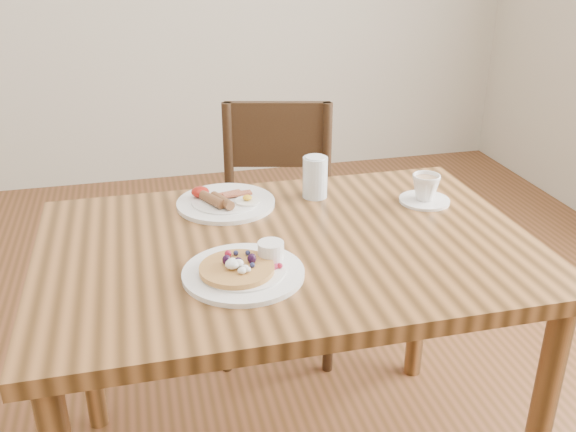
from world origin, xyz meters
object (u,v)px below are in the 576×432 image
object	(u,v)px
dining_table	(288,277)
water_glass	(315,177)
pancake_plate	(245,269)
breakfast_plate	(224,202)
teacup_saucer	(425,190)
chair_far	(277,217)

from	to	relation	value
dining_table	water_glass	distance (m)	0.34
pancake_plate	water_glass	world-z (taller)	water_glass
breakfast_plate	dining_table	bearing A→B (deg)	-65.82
dining_table	teacup_saucer	world-z (taller)	teacup_saucer
water_glass	pancake_plate	bearing A→B (deg)	-124.84
teacup_saucer	water_glass	xyz separation A→B (m)	(-0.29, 0.11, 0.02)
dining_table	water_glass	world-z (taller)	water_glass
chair_far	teacup_saucer	bearing A→B (deg)	132.56
breakfast_plate	teacup_saucer	size ratio (longest dim) A/B	1.93
pancake_plate	teacup_saucer	size ratio (longest dim) A/B	1.93
teacup_saucer	pancake_plate	bearing A→B (deg)	-153.14
chair_far	teacup_saucer	world-z (taller)	chair_far
dining_table	breakfast_plate	distance (m)	0.30
water_glass	dining_table	bearing A→B (deg)	-118.68
pancake_plate	teacup_saucer	bearing A→B (deg)	26.86
pancake_plate	teacup_saucer	xyz separation A→B (m)	(0.56, 0.28, 0.02)
breakfast_plate	water_glass	size ratio (longest dim) A/B	2.31
breakfast_plate	pancake_plate	bearing A→B (deg)	-92.14
dining_table	teacup_saucer	bearing A→B (deg)	19.40
pancake_plate	water_glass	size ratio (longest dim) A/B	2.31
chair_far	dining_table	bearing A→B (deg)	93.20
teacup_saucer	water_glass	distance (m)	0.31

